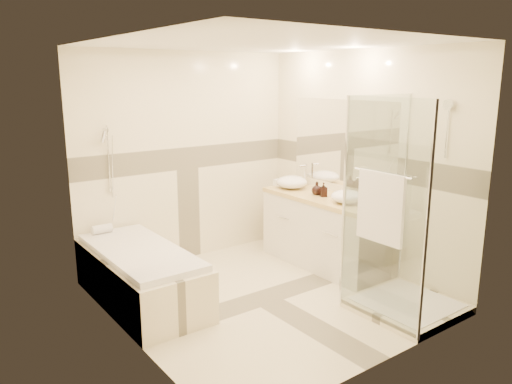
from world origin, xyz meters
TOP-DOWN VIEW (x-y plane):
  - room at (0.06, 0.01)m, footprint 2.82×3.02m
  - bathtub at (-1.02, 0.65)m, footprint 0.75×1.70m
  - vanity at (1.12, 0.30)m, footprint 0.58×1.62m
  - shower_enclosure at (0.83, -0.97)m, footprint 0.96×0.93m
  - vessel_sink_near at (1.10, 0.86)m, footprint 0.39×0.39m
  - vessel_sink_far at (1.10, -0.07)m, footprint 0.35×0.35m
  - faucet_near at (1.32, 0.86)m, footprint 0.12×0.03m
  - faucet_far at (1.32, -0.07)m, footprint 0.11×0.03m
  - amenity_bottle_a at (1.10, 0.30)m, footprint 0.10×0.10m
  - amenity_bottle_b at (1.10, 0.41)m, footprint 0.13×0.13m
  - folded_towels at (1.10, 1.01)m, footprint 0.18×0.27m
  - rolled_towel at (-1.14, 1.36)m, footprint 0.21×0.10m

SIDE VIEW (x-z plane):
  - bathtub at x=-1.02m, z-range 0.03..0.59m
  - vanity at x=1.12m, z-range 0.00..0.85m
  - shower_enclosure at x=0.83m, z-range -0.51..1.53m
  - rolled_towel at x=-1.14m, z-range 0.56..0.66m
  - folded_towels at x=1.10m, z-range 0.85..0.93m
  - vessel_sink_far at x=1.10m, z-range 0.85..0.99m
  - vessel_sink_near at x=1.10m, z-range 0.85..1.00m
  - amenity_bottle_b at x=1.10m, z-range 0.85..1.01m
  - amenity_bottle_a at x=1.10m, z-range 0.85..1.01m
  - faucet_far at x=1.32m, z-range 0.87..1.15m
  - faucet_near at x=1.32m, z-range 0.87..1.15m
  - room at x=0.06m, z-range 0.00..2.52m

